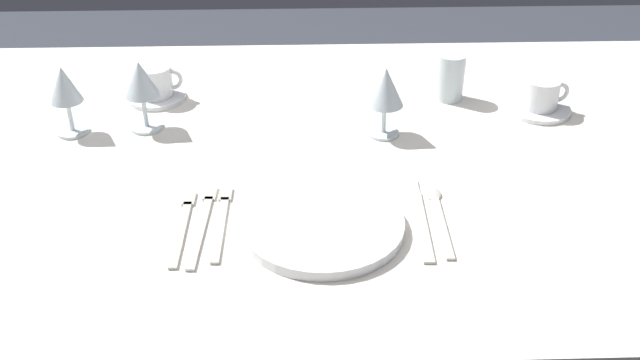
{
  "coord_description": "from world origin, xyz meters",
  "views": [
    {
      "loc": [
        -0.05,
        -1.23,
        1.44
      ],
      "look_at": [
        -0.02,
        -0.14,
        0.76
      ],
      "focal_mm": 41.37,
      "sensor_mm": 36.0,
      "label": 1
    }
  ],
  "objects_px": {
    "fork_outer": "(222,220)",
    "coffee_cup_left": "(155,81)",
    "dinner_plate": "(322,225)",
    "fork_inner": "(203,222)",
    "wine_glass_left": "(385,89)",
    "coffee_cup_right": "(542,94)",
    "wine_glass_right": "(65,88)",
    "drink_tumbler": "(450,77)",
    "dinner_knife": "(421,220)",
    "fork_salad": "(183,224)",
    "wine_glass_centre": "(141,82)",
    "spoon_soup": "(438,212)"
  },
  "relations": [
    {
      "from": "dinner_plate",
      "to": "dinner_knife",
      "type": "distance_m",
      "value": 0.16
    },
    {
      "from": "dinner_knife",
      "to": "spoon_soup",
      "type": "bearing_deg",
      "value": 35.35
    },
    {
      "from": "dinner_knife",
      "to": "wine_glass_right",
      "type": "bearing_deg",
      "value": 153.1
    },
    {
      "from": "dinner_plate",
      "to": "fork_salad",
      "type": "relative_size",
      "value": 1.26
    },
    {
      "from": "spoon_soup",
      "to": "wine_glass_left",
      "type": "distance_m",
      "value": 0.3
    },
    {
      "from": "coffee_cup_right",
      "to": "fork_inner",
      "type": "bearing_deg",
      "value": -149.81
    },
    {
      "from": "coffee_cup_right",
      "to": "fork_outer",
      "type": "bearing_deg",
      "value": -149.03
    },
    {
      "from": "coffee_cup_right",
      "to": "wine_glass_centre",
      "type": "relative_size",
      "value": 0.66
    },
    {
      "from": "wine_glass_left",
      "to": "coffee_cup_right",
      "type": "bearing_deg",
      "value": 15.04
    },
    {
      "from": "fork_salad",
      "to": "drink_tumbler",
      "type": "distance_m",
      "value": 0.7
    },
    {
      "from": "wine_glass_centre",
      "to": "wine_glass_left",
      "type": "bearing_deg",
      "value": -4.87
    },
    {
      "from": "fork_outer",
      "to": "coffee_cup_left",
      "type": "distance_m",
      "value": 0.5
    },
    {
      "from": "fork_outer",
      "to": "wine_glass_left",
      "type": "relative_size",
      "value": 1.49
    },
    {
      "from": "fork_outer",
      "to": "drink_tumbler",
      "type": "bearing_deg",
      "value": 44.63
    },
    {
      "from": "coffee_cup_right",
      "to": "coffee_cup_left",
      "type": "bearing_deg",
      "value": 174.1
    },
    {
      "from": "fork_salad",
      "to": "wine_glass_centre",
      "type": "height_order",
      "value": "wine_glass_centre"
    },
    {
      "from": "fork_outer",
      "to": "coffee_cup_left",
      "type": "bearing_deg",
      "value": 110.92
    },
    {
      "from": "fork_salad",
      "to": "wine_glass_centre",
      "type": "xyz_separation_m",
      "value": [
        -0.12,
        0.34,
        0.1
      ]
    },
    {
      "from": "dinner_plate",
      "to": "wine_glass_centre",
      "type": "relative_size",
      "value": 1.84
    },
    {
      "from": "fork_salad",
      "to": "fork_outer",
      "type": "bearing_deg",
      "value": 10.43
    },
    {
      "from": "wine_glass_right",
      "to": "wine_glass_left",
      "type": "bearing_deg",
      "value": -2.43
    },
    {
      "from": "fork_salad",
      "to": "dinner_knife",
      "type": "height_order",
      "value": "same"
    },
    {
      "from": "dinner_plate",
      "to": "fork_inner",
      "type": "bearing_deg",
      "value": 173.05
    },
    {
      "from": "spoon_soup",
      "to": "coffee_cup_left",
      "type": "height_order",
      "value": "coffee_cup_left"
    },
    {
      "from": "fork_salad",
      "to": "coffee_cup_right",
      "type": "height_order",
      "value": "coffee_cup_right"
    },
    {
      "from": "wine_glass_centre",
      "to": "fork_salad",
      "type": "bearing_deg",
      "value": -71.36
    },
    {
      "from": "wine_glass_left",
      "to": "wine_glass_right",
      "type": "height_order",
      "value": "same"
    },
    {
      "from": "fork_outer",
      "to": "dinner_knife",
      "type": "relative_size",
      "value": 0.9
    },
    {
      "from": "fork_outer",
      "to": "wine_glass_right",
      "type": "relative_size",
      "value": 1.5
    },
    {
      "from": "coffee_cup_left",
      "to": "wine_glass_left",
      "type": "distance_m",
      "value": 0.51
    },
    {
      "from": "dinner_plate",
      "to": "coffee_cup_left",
      "type": "distance_m",
      "value": 0.6
    },
    {
      "from": "fork_outer",
      "to": "dinner_knife",
      "type": "bearing_deg",
      "value": -2.24
    },
    {
      "from": "dinner_plate",
      "to": "wine_glass_right",
      "type": "xyz_separation_m",
      "value": [
        -0.49,
        0.35,
        0.09
      ]
    },
    {
      "from": "dinner_plate",
      "to": "dinner_knife",
      "type": "relative_size",
      "value": 1.12
    },
    {
      "from": "spoon_soup",
      "to": "fork_outer",
      "type": "bearing_deg",
      "value": -178.4
    },
    {
      "from": "coffee_cup_left",
      "to": "fork_inner",
      "type": "bearing_deg",
      "value": -72.63
    },
    {
      "from": "dinner_knife",
      "to": "spoon_soup",
      "type": "height_order",
      "value": "spoon_soup"
    },
    {
      "from": "wine_glass_right",
      "to": "drink_tumbler",
      "type": "distance_m",
      "value": 0.79
    },
    {
      "from": "coffee_cup_right",
      "to": "drink_tumbler",
      "type": "bearing_deg",
      "value": 159.21
    },
    {
      "from": "wine_glass_centre",
      "to": "wine_glass_right",
      "type": "xyz_separation_m",
      "value": [
        -0.14,
        -0.01,
        -0.0
      ]
    },
    {
      "from": "dinner_plate",
      "to": "wine_glass_left",
      "type": "bearing_deg",
      "value": 67.61
    },
    {
      "from": "fork_inner",
      "to": "coffee_cup_right",
      "type": "distance_m",
      "value": 0.77
    },
    {
      "from": "drink_tumbler",
      "to": "dinner_knife",
      "type": "bearing_deg",
      "value": -105.48
    },
    {
      "from": "wine_glass_right",
      "to": "drink_tumbler",
      "type": "relative_size",
      "value": 1.4
    },
    {
      "from": "fork_outer",
      "to": "spoon_soup",
      "type": "bearing_deg",
      "value": 1.6
    },
    {
      "from": "wine_glass_right",
      "to": "fork_inner",
      "type": "bearing_deg",
      "value": -47.91
    },
    {
      "from": "fork_outer",
      "to": "wine_glass_centre",
      "type": "relative_size",
      "value": 1.47
    },
    {
      "from": "coffee_cup_left",
      "to": "drink_tumbler",
      "type": "bearing_deg",
      "value": -1.42
    },
    {
      "from": "fork_inner",
      "to": "wine_glass_right",
      "type": "xyz_separation_m",
      "value": [
        -0.29,
        0.32,
        0.09
      ]
    },
    {
      "from": "fork_outer",
      "to": "dinner_plate",
      "type": "bearing_deg",
      "value": -10.24
    }
  ]
}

